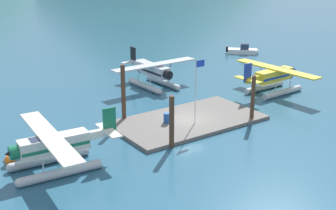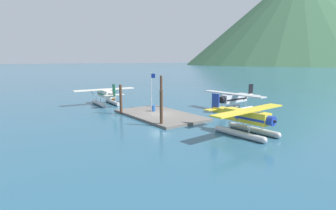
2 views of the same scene
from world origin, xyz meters
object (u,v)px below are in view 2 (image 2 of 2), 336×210
object	(u,v)px
mooring_buoy	(114,100)
seaplane_yellow_stbd_fwd	(247,120)
seaplane_silver_bow_right	(234,101)
flagpole	(152,88)
seaplane_cream_port_aft	(105,96)
fuel_drum	(153,108)

from	to	relation	value
mooring_buoy	seaplane_yellow_stbd_fwd	size ratio (longest dim) A/B	0.07
seaplane_silver_bow_right	seaplane_yellow_stbd_fwd	bearing A→B (deg)	-44.45
flagpole	seaplane_yellow_stbd_fwd	world-z (taller)	flagpole
mooring_buoy	seaplane_cream_port_aft	distance (m)	3.72
fuel_drum	seaplane_silver_bow_right	xyz separation A→B (m)	(5.64, 10.73, 0.84)
mooring_buoy	seaplane_silver_bow_right	size ratio (longest dim) A/B	0.07
fuel_drum	seaplane_cream_port_aft	xyz separation A→B (m)	(-11.17, -2.48, 0.84)
mooring_buoy	seaplane_cream_port_aft	size ratio (longest dim) A/B	0.07
mooring_buoy	seaplane_cream_port_aft	bearing A→B (deg)	-47.36
fuel_drum	mooring_buoy	size ratio (longest dim) A/B	1.15
fuel_drum	seaplane_silver_bow_right	distance (m)	12.15
seaplane_cream_port_aft	seaplane_yellow_stbd_fwd	bearing A→B (deg)	8.73
flagpole	mooring_buoy	bearing A→B (deg)	174.10
seaplane_silver_bow_right	flagpole	bearing A→B (deg)	-106.39
fuel_drum	seaplane_silver_bow_right	bearing A→B (deg)	62.26
fuel_drum	seaplane_cream_port_aft	bearing A→B (deg)	-167.48
flagpole	seaplane_cream_port_aft	bearing A→B (deg)	-175.78
seaplane_silver_bow_right	seaplane_cream_port_aft	xyz separation A→B (m)	(-16.81, -13.21, 0.00)
seaplane_yellow_stbd_fwd	seaplane_cream_port_aft	bearing A→B (deg)	-171.27
seaplane_cream_port_aft	seaplane_yellow_stbd_fwd	world-z (taller)	same
flagpole	seaplane_silver_bow_right	bearing A→B (deg)	73.61
seaplane_yellow_stbd_fwd	flagpole	bearing A→B (deg)	-166.80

